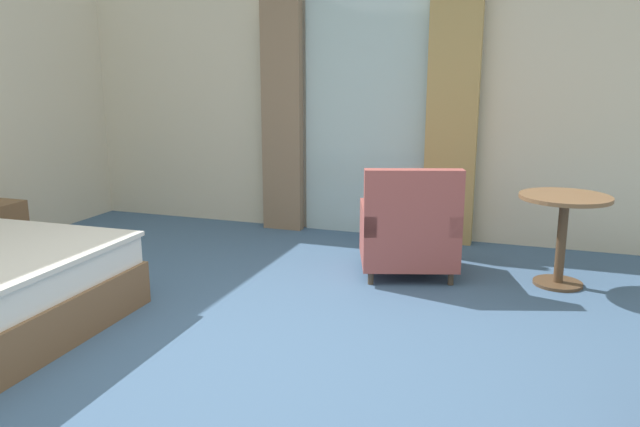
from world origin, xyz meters
The scene contains 7 objects.
ground centered at (0.00, 0.00, -0.05)m, with size 6.82×6.58×0.10m, color #426084.
wall_back centered at (0.00, 3.03, 1.30)m, with size 6.42×0.12×2.61m, color beige.
balcony_glass_door centered at (-0.06, 2.95, 1.15)m, with size 1.22×0.02×2.29m, color silver.
curtain_panel_left centered at (-0.89, 2.85, 1.20)m, with size 0.40×0.10×2.40m, color #897056.
curtain_panel_right centered at (0.77, 2.85, 1.20)m, with size 0.46×0.10×2.40m, color tan.
armchair_by_window centered at (0.61, 1.78, 0.34)m, with size 0.90×0.88×0.88m.
round_cafe_table centered at (1.73, 1.92, 0.51)m, with size 0.65×0.65×0.69m.
Camera 1 is at (1.48, -2.84, 1.56)m, focal length 34.64 mm.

